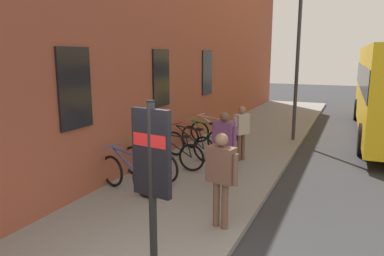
{
  "coord_description": "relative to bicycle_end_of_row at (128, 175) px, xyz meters",
  "views": [
    {
      "loc": [
        -3.59,
        -1.54,
        3.05
      ],
      "look_at": [
        2.61,
        1.23,
        1.68
      ],
      "focal_mm": 34.09,
      "sensor_mm": 36.0,
      "label": 1
    }
  ],
  "objects": [
    {
      "name": "street_lamp",
      "position": [
        6.54,
        -2.48,
        2.58
      ],
      "size": [
        0.28,
        0.28,
        4.99
      ],
      "color": "#333338",
      "rests_on": "sidewalk_pavement"
    },
    {
      "name": "bicycle_leaning_wall",
      "position": [
        4.81,
        -0.16,
        -0.0
      ],
      "size": [
        0.48,
        1.77,
        0.97
      ],
      "color": "black",
      "rests_on": "sidewalk_pavement"
    },
    {
      "name": "sidewalk_pavement",
      "position": [
        5.31,
        -1.03,
        -0.45
      ],
      "size": [
        24.0,
        3.5,
        0.12
      ],
      "primitive_type": "cube",
      "color": "gray",
      "rests_on": "ground"
    },
    {
      "name": "bicycle_mid_rack",
      "position": [
        3.86,
        -0.18,
        -0.0
      ],
      "size": [
        0.65,
        1.71,
        0.97
      ],
      "color": "black",
      "rests_on": "sidewalk_pavement"
    },
    {
      "name": "bicycle_end_of_row",
      "position": [
        0.0,
        0.0,
        0.0
      ],
      "size": [
        0.62,
        1.72,
        0.97
      ],
      "color": "black",
      "rests_on": "sidewalk_pavement"
    },
    {
      "name": "bicycle_beside_lamp",
      "position": [
        1.88,
        -0.15,
        0.0
      ],
      "size": [
        0.48,
        1.77,
        0.97
      ],
      "color": "black",
      "rests_on": "sidewalk_pavement"
    },
    {
      "name": "bicycle_far_end",
      "position": [
        2.91,
        -0.12,
        -0.0
      ],
      "size": [
        0.58,
        1.74,
        0.97
      ],
      "color": "black",
      "rests_on": "sidewalk_pavement"
    },
    {
      "name": "pedestrian_by_facade",
      "position": [
        1.56,
        -1.64,
        0.61
      ],
      "size": [
        0.29,
        0.62,
        1.64
      ],
      "color": "#723F72",
      "rests_on": "sidewalk_pavement"
    },
    {
      "name": "ground",
      "position": [
        3.31,
        -3.78,
        -0.51
      ],
      "size": [
        60.0,
        60.0,
        0.0
      ],
      "primitive_type": "plane",
      "color": "#2D2D30"
    },
    {
      "name": "pedestrian_crossing_street",
      "position": [
        3.35,
        -1.53,
        0.55
      ],
      "size": [
        0.53,
        0.4,
        1.54
      ],
      "color": "brown",
      "rests_on": "sidewalk_pavement"
    },
    {
      "name": "transit_info_sign",
      "position": [
        -2.55,
        -2.11,
        1.21
      ],
      "size": [
        0.16,
        0.56,
        2.4
      ],
      "color": "black",
      "rests_on": "sidewalk_pavement"
    },
    {
      "name": "station_facade",
      "position": [
        6.3,
        1.02,
        3.53
      ],
      "size": [
        22.0,
        0.65,
        8.1
      ],
      "color": "brown",
      "rests_on": "ground"
    },
    {
      "name": "bicycle_under_window",
      "position": [
        0.94,
        0.02,
        -0.0
      ],
      "size": [
        0.54,
        1.75,
        0.97
      ],
      "color": "black",
      "rests_on": "sidewalk_pavement"
    },
    {
      "name": "pedestrian_near_bus",
      "position": [
        -0.74,
        -2.38,
        0.63
      ],
      "size": [
        0.34,
        0.62,
        1.67
      ],
      "color": "brown",
      "rests_on": "sidewalk_pavement"
    }
  ]
}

